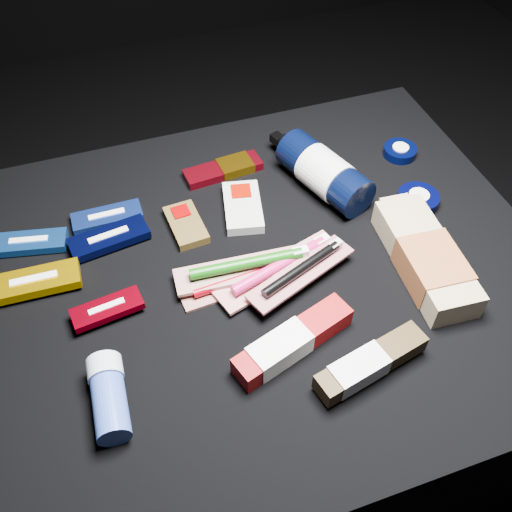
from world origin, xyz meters
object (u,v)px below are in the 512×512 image
object	(u,v)px
lotion_bottle	(324,172)
deodorant_stick	(109,396)
bodywash_bottle	(426,259)
toothpaste_carton_red	(289,344)

from	to	relation	value
lotion_bottle	deodorant_stick	distance (m)	0.53
bodywash_bottle	toothpaste_carton_red	size ratio (longest dim) A/B	1.28
toothpaste_carton_red	bodywash_bottle	bearing A→B (deg)	-2.43
deodorant_stick	toothpaste_carton_red	bearing A→B (deg)	2.47
lotion_bottle	bodywash_bottle	size ratio (longest dim) A/B	0.97
deodorant_stick	toothpaste_carton_red	distance (m)	0.25
bodywash_bottle	deodorant_stick	size ratio (longest dim) A/B	2.11
bodywash_bottle	toothpaste_carton_red	world-z (taller)	bodywash_bottle
bodywash_bottle	toothpaste_carton_red	xyz separation A→B (m)	(-0.26, -0.07, -0.01)
lotion_bottle	toothpaste_carton_red	size ratio (longest dim) A/B	1.24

